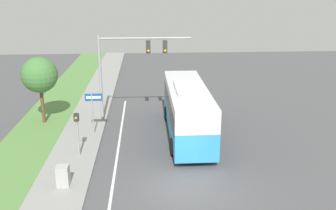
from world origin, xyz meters
The scene contains 9 objects.
ground_plane centered at (0.00, 0.00, 0.00)m, with size 80.00×80.00×0.00m, color #4C4C4F.
sidewalk centered at (-6.20, 0.00, 0.06)m, with size 2.80×80.00×0.12m.
lane_divider_near centered at (-3.60, 0.00, 0.00)m, with size 0.14×30.00×0.01m.
bus centered at (0.91, 6.78, 1.96)m, with size 2.65×10.00×3.61m.
signal_gantry centered at (-3.04, 9.87, 4.60)m, with size 6.62×0.41×6.41m.
pedestrian_signal centered at (-5.82, 3.76, 1.87)m, with size 0.28×0.34×2.72m.
street_sign centered at (-5.31, 7.18, 2.08)m, with size 1.14×0.08×2.98m.
utility_cabinet centered at (-6.02, 0.24, 0.66)m, with size 0.60×0.57×1.07m.
roadside_tree centered at (-9.31, 9.75, 3.64)m, with size 2.55×2.55×4.84m.
Camera 1 is at (-1.89, -16.68, 9.61)m, focal length 40.00 mm.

